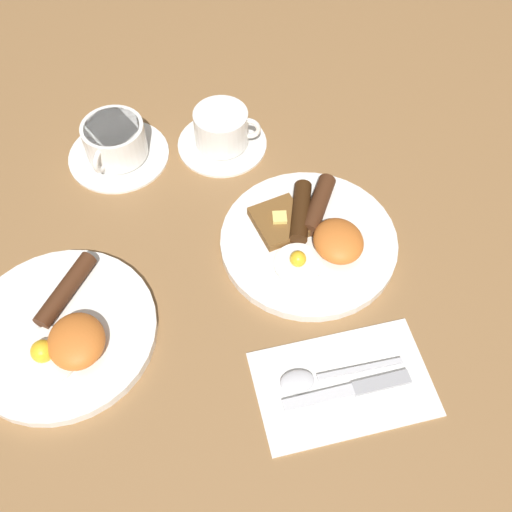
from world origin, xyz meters
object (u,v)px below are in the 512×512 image
(teacup_near, at_px, (222,132))
(knife, at_px, (355,389))
(breakfast_plate_near, at_px, (311,238))
(breakfast_plate_far, at_px, (63,332))
(teacup_far, at_px, (116,144))
(spoon, at_px, (311,379))

(teacup_near, distance_m, knife, 0.46)
(breakfast_plate_near, height_order, knife, breakfast_plate_near)
(teacup_near, bearing_deg, breakfast_plate_far, 134.99)
(teacup_far, bearing_deg, spoon, -158.71)
(teacup_near, height_order, teacup_far, teacup_near)
(breakfast_plate_near, xyz_separation_m, spoon, (-0.20, 0.07, -0.01))
(spoon, bearing_deg, breakfast_plate_far, -23.24)
(teacup_near, distance_m, spoon, 0.43)
(breakfast_plate_near, bearing_deg, spoon, 161.64)
(teacup_near, relative_size, knife, 0.89)
(teacup_near, height_order, spoon, teacup_near)
(knife, bearing_deg, breakfast_plate_far, -25.30)
(breakfast_plate_far, relative_size, spoon, 1.61)
(breakfast_plate_far, relative_size, teacup_near, 1.72)
(breakfast_plate_near, height_order, teacup_near, teacup_near)
(teacup_far, relative_size, spoon, 1.03)
(teacup_far, distance_m, knife, 0.52)
(teacup_near, relative_size, spoon, 0.93)
(teacup_far, bearing_deg, knife, -154.93)
(breakfast_plate_near, bearing_deg, knife, 175.15)
(teacup_far, xyz_separation_m, knife, (-0.47, -0.22, -0.02))
(teacup_far, height_order, knife, teacup_far)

